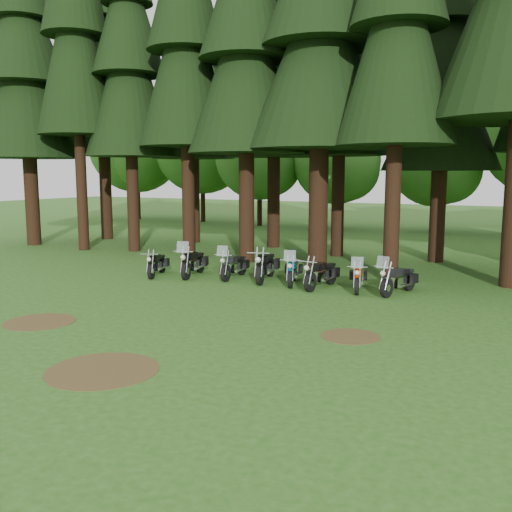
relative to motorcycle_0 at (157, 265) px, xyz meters
The scene contains 28 objects.
ground 6.59m from the motorcycle_0, 46.88° to the right, with size 120.00×120.00×0.00m, color #275916.
pine_front_0 15.59m from the motorcycle_0, 159.08° to the left, with size 5.49×5.49×16.17m.
pine_front_1 14.50m from the motorcycle_0, 151.82° to the left, with size 3.92×3.92×19.88m.
pine_front_2 11.81m from the motorcycle_0, 136.45° to the left, with size 4.32×4.32×16.22m.
pine_front_3 11.30m from the motorcycle_0, 110.83° to the left, with size 4.32×4.32×17.57m.
pine_front_4 10.52m from the motorcycle_0, 74.34° to the left, with size 4.95×4.95×16.33m.
pine_front_5 11.60m from the motorcycle_0, 45.47° to the left, with size 5.81×5.81×16.72m.
pine_back_0 16.52m from the motorcycle_0, 140.32° to the left, with size 5.00×5.00×17.21m.
pine_back_1 14.15m from the motorcycle_0, 116.51° to the left, with size 4.52×4.52×16.22m.
pine_back_2 13.40m from the motorcycle_0, 89.30° to the left, with size 4.85×4.85×16.30m.
pine_back_3 13.02m from the motorcycle_0, 63.10° to the left, with size 4.35×4.35×16.20m.
pine_back_4 14.34m from the motorcycle_0, 44.70° to the left, with size 4.94×4.94×13.78m.
decid_0 27.54m from the motorcycle_0, 130.70° to the left, with size 8.00×7.78×10.00m.
decid_1 24.51m from the motorcycle_0, 118.73° to the left, with size 7.91×7.69×9.88m.
decid_2 21.33m from the motorcycle_0, 106.55° to the left, with size 6.72×6.53×8.40m.
decid_3 20.74m from the motorcycle_0, 90.61° to the left, with size 6.12×5.95×7.65m.
decid_4 22.71m from the motorcycle_0, 74.23° to the left, with size 5.93×5.76×7.41m.
dirt_patch_0 6.98m from the motorcycle_0, 77.58° to the right, with size 1.80×1.80×0.01m, color #4C3D1E.
dirt_patch_1 9.98m from the motorcycle_0, 25.56° to the right, with size 1.40×1.40×0.01m, color #4C3D1E.
dirt_patch_2 10.39m from the motorcycle_0, 58.01° to the right, with size 2.20×2.20×0.01m, color #4C3D1E.
motorcycle_0 is the anchor object (origin of this frame).
motorcycle_1 1.37m from the motorcycle_0, 23.47° to the left, with size 0.85×2.26×1.43m.
motorcycle_2 2.95m from the motorcycle_0, 17.58° to the left, with size 0.50×2.10×1.32m.
motorcycle_3 4.16m from the motorcycle_0, 14.16° to the left, with size 0.75×2.37×0.98m.
motorcycle_4 5.22m from the motorcycle_0, ahead, with size 0.93×2.05×1.32m.
motorcycle_5 6.31m from the motorcycle_0, ahead, with size 0.38×2.13×0.87m.
motorcycle_6 7.54m from the motorcycle_0, ahead, with size 0.78×1.97×1.25m.
motorcycle_7 8.84m from the motorcycle_0, ahead, with size 0.78×2.09×1.32m.
Camera 1 is at (8.63, -11.99, 3.79)m, focal length 40.00 mm.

